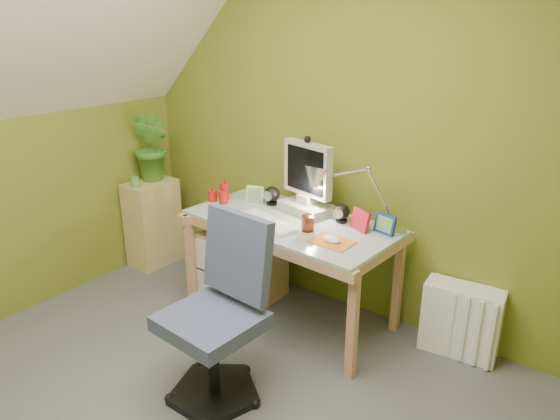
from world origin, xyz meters
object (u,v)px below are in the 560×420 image
Objects in this scene: radiator at (461,320)px; side_ledge at (153,223)px; task_chair at (211,319)px; potted_plant at (152,147)px; desk at (290,271)px; desk_lamp at (372,184)px; monitor at (308,172)px.

side_ledge is at bearing 179.83° from radiator.
side_ledge is 1.75m from task_chair.
side_ledge is at bearing -100.76° from potted_plant.
desk is 3.00× the size of radiator.
desk_lamp is 1.27× the size of radiator.
side_ledge is 0.62m from potted_plant.
task_chair is (-0.33, -1.04, -0.51)m from desk_lamp.
desk_lamp reaches higher than potted_plant.
desk_lamp reaches higher than desk.
task_chair is at bearing -30.68° from side_ledge.
desk is 1.08m from radiator.
desk_lamp is (0.45, 0.18, 0.63)m from desk.
side_ledge is at bearing 178.75° from desk_lamp.
task_chair reaches higher than desk.
task_chair is (1.49, -0.94, -0.49)m from potted_plant.
radiator is (1.03, 0.11, -0.76)m from monitor.
monitor is at bearing 100.69° from task_chair.
side_ledge is at bearing -161.33° from monitor.
monitor is 0.97× the size of desk_lamp.
task_chair is (0.12, -1.04, -0.51)m from monitor.
desk is at bearing -1.41° from side_ledge.
desk is at bearing -3.51° from potted_plant.
potted_plant is at bearing 79.24° from side_ledge.
task_chair is at bearing -78.21° from desk.
desk is at bearing -170.34° from radiator.
task_chair is at bearing -70.84° from monitor.
task_chair reaches higher than side_ledge.
monitor is 1.16m from task_chair.
side_ledge is 2.42m from radiator.
monitor is 0.79× the size of side_ledge.
desk_lamp is 0.96m from radiator.
task_chair is at bearing -32.24° from potted_plant.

